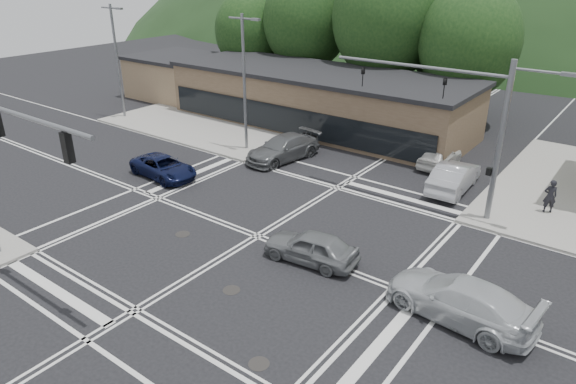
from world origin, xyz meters
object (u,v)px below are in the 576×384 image
Objects in this scene: car_queue_b at (440,156)px; pedestrian at (550,196)px; car_grey_center at (311,247)px; car_northbound at (283,148)px; car_silver_east at (460,299)px; car_queue_a at (454,177)px; car_blue_west at (164,167)px.

car_queue_b is 2.28× the size of pedestrian.
car_northbound is (-8.61, 9.30, 0.08)m from car_grey_center.
car_queue_b is 0.74× the size of car_northbound.
car_silver_east is at bearing 116.60° from car_queue_b.
car_queue_a reaches higher than car_silver_east.
pedestrian is at bearing -61.99° from car_blue_west.
car_northbound is (3.95, 6.71, 0.15)m from car_blue_west.
car_grey_center is 11.39m from car_queue_a.
car_blue_west is at bearing -91.74° from car_silver_east.
car_northbound is at bearing 7.25° from car_queue_a.
car_blue_west is 21.47m from pedestrian.
car_queue_a is 2.78× the size of pedestrian.
car_silver_east is 3.10× the size of pedestrian.
pedestrian reaches higher than car_northbound.
pedestrian is (15.79, 1.74, 0.24)m from car_northbound.
pedestrian reaches higher than car_silver_east.
car_silver_east is 1.36× the size of car_queue_b.
car_northbound is 3.08× the size of pedestrian.
car_grey_center is 12.67m from car_northbound.
pedestrian is (7.19, 11.04, 0.33)m from car_grey_center.
pedestrian reaches higher than car_grey_center.
car_blue_west is at bearing -110.65° from car_northbound.
car_northbound is at bearing -143.78° from car_grey_center.
car_silver_east is 12.00m from car_queue_a.
car_silver_east reaches higher than car_grey_center.
car_queue_b is at bearing 173.04° from car_grey_center.
car_blue_west is at bearing 45.22° from car_queue_b.
car_silver_east is 15.67m from car_queue_b.
car_queue_a is 3.74m from car_queue_b.
car_silver_east is at bearing 83.44° from car_grey_center.
car_queue_b is at bearing 39.67° from car_northbound.
car_queue_b is at bearing -149.83° from car_silver_east.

